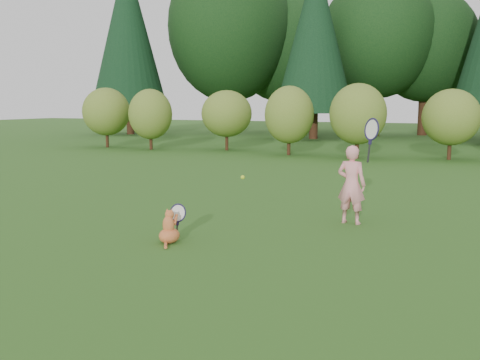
% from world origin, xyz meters
% --- Properties ---
extents(ground, '(100.00, 100.00, 0.00)m').
position_xyz_m(ground, '(0.00, 0.00, 0.00)').
color(ground, '#245618').
rests_on(ground, ground).
extents(shrub_row, '(28.00, 3.00, 2.80)m').
position_xyz_m(shrub_row, '(0.00, 13.00, 1.40)').
color(shrub_row, olive).
rests_on(shrub_row, ground).
extents(woodland_backdrop, '(48.00, 10.00, 15.00)m').
position_xyz_m(woodland_backdrop, '(0.00, 23.00, 7.50)').
color(woodland_backdrop, black).
rests_on(woodland_backdrop, ground).
extents(child, '(0.77, 0.50, 2.03)m').
position_xyz_m(child, '(2.11, 1.21, 0.71)').
color(child, pink).
rests_on(child, ground).
extents(cat, '(0.38, 0.75, 0.68)m').
position_xyz_m(cat, '(-0.09, -1.13, 0.26)').
color(cat, '#B74D23').
rests_on(cat, ground).
extents(tennis_ball, '(0.06, 0.06, 0.06)m').
position_xyz_m(tennis_ball, '(0.64, -0.09, 0.89)').
color(tennis_ball, '#BBDD1A').
rests_on(tennis_ball, ground).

